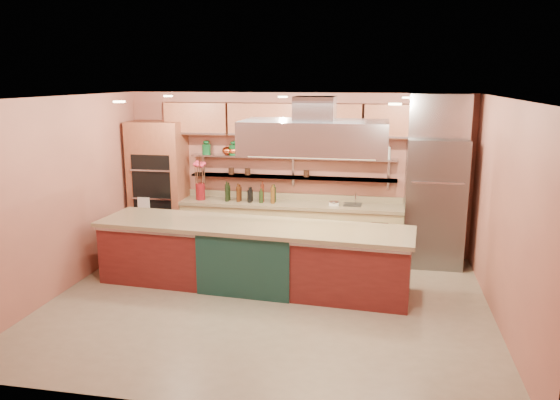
% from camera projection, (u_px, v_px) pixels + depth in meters
% --- Properties ---
extents(floor, '(6.00, 5.00, 0.02)m').
position_uv_depth(floor, '(267.00, 304.00, 7.53)').
color(floor, gray).
rests_on(floor, ground).
extents(ceiling, '(6.00, 5.00, 0.02)m').
position_uv_depth(ceiling, '(266.00, 98.00, 6.91)').
color(ceiling, black).
rests_on(ceiling, wall_back).
extents(wall_back, '(6.00, 0.04, 2.80)m').
position_uv_depth(wall_back, '(296.00, 173.00, 9.62)').
color(wall_back, '#A96250').
rests_on(wall_back, floor).
extents(wall_front, '(6.00, 0.04, 2.80)m').
position_uv_depth(wall_front, '(206.00, 268.00, 4.82)').
color(wall_front, '#A96250').
rests_on(wall_front, floor).
extents(wall_left, '(0.04, 5.00, 2.80)m').
position_uv_depth(wall_left, '(61.00, 196.00, 7.77)').
color(wall_left, '#A96250').
rests_on(wall_left, floor).
extents(wall_right, '(0.04, 5.00, 2.80)m').
position_uv_depth(wall_right, '(506.00, 215.00, 6.67)').
color(wall_right, '#A96250').
rests_on(wall_right, floor).
extents(oven_stack, '(0.95, 0.64, 2.30)m').
position_uv_depth(oven_stack, '(159.00, 186.00, 9.81)').
color(oven_stack, brown).
rests_on(oven_stack, floor).
extents(refrigerator, '(0.95, 0.72, 2.10)m').
position_uv_depth(refrigerator, '(434.00, 203.00, 8.92)').
color(refrigerator, slate).
rests_on(refrigerator, floor).
extents(back_counter, '(3.84, 0.64, 0.93)m').
position_uv_depth(back_counter, '(290.00, 229.00, 9.54)').
color(back_counter, tan).
rests_on(back_counter, floor).
extents(wall_shelf_lower, '(3.60, 0.26, 0.03)m').
position_uv_depth(wall_shelf_lower, '(292.00, 177.00, 9.51)').
color(wall_shelf_lower, '#AEB0B6').
rests_on(wall_shelf_lower, wall_back).
extents(wall_shelf_upper, '(3.60, 0.26, 0.03)m').
position_uv_depth(wall_shelf_upper, '(292.00, 157.00, 9.44)').
color(wall_shelf_upper, '#AEB0B6').
rests_on(wall_shelf_upper, wall_back).
extents(upper_cabinets, '(4.60, 0.36, 0.55)m').
position_uv_depth(upper_cabinets, '(295.00, 120.00, 9.24)').
color(upper_cabinets, brown).
rests_on(upper_cabinets, wall_back).
extents(range_hood, '(2.00, 1.00, 0.45)m').
position_uv_depth(range_hood, '(315.00, 137.00, 7.52)').
color(range_hood, '#AEB0B6').
rests_on(range_hood, ceiling).
extents(ceiling_downlights, '(4.00, 2.80, 0.02)m').
position_uv_depth(ceiling_downlights, '(269.00, 99.00, 7.11)').
color(ceiling_downlights, '#FFE5A5').
rests_on(ceiling_downlights, ceiling).
extents(island, '(4.62, 1.30, 0.95)m').
position_uv_depth(island, '(253.00, 255.00, 8.07)').
color(island, maroon).
rests_on(island, floor).
extents(flower_vase, '(0.21, 0.21, 0.29)m').
position_uv_depth(flower_vase, '(200.00, 192.00, 9.66)').
color(flower_vase, maroon).
rests_on(flower_vase, back_counter).
extents(oil_bottle_cluster, '(0.97, 0.62, 0.30)m').
position_uv_depth(oil_bottle_cluster, '(250.00, 193.00, 9.49)').
color(oil_bottle_cluster, black).
rests_on(oil_bottle_cluster, back_counter).
extents(kitchen_scale, '(0.19, 0.16, 0.09)m').
position_uv_depth(kitchen_scale, '(334.00, 203.00, 9.24)').
color(kitchen_scale, silver).
rests_on(kitchen_scale, back_counter).
extents(bar_faucet, '(0.04, 0.04, 0.22)m').
position_uv_depth(bar_faucet, '(356.00, 199.00, 9.26)').
color(bar_faucet, silver).
rests_on(bar_faucet, back_counter).
extents(copper_kettle, '(0.23, 0.23, 0.14)m').
position_uv_depth(copper_kettle, '(227.00, 151.00, 9.63)').
color(copper_kettle, '#D65C31').
rests_on(copper_kettle, wall_shelf_upper).
extents(green_canister, '(0.15, 0.15, 0.16)m').
position_uv_depth(green_canister, '(255.00, 151.00, 9.53)').
color(green_canister, '#0E441E').
rests_on(green_canister, wall_shelf_upper).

